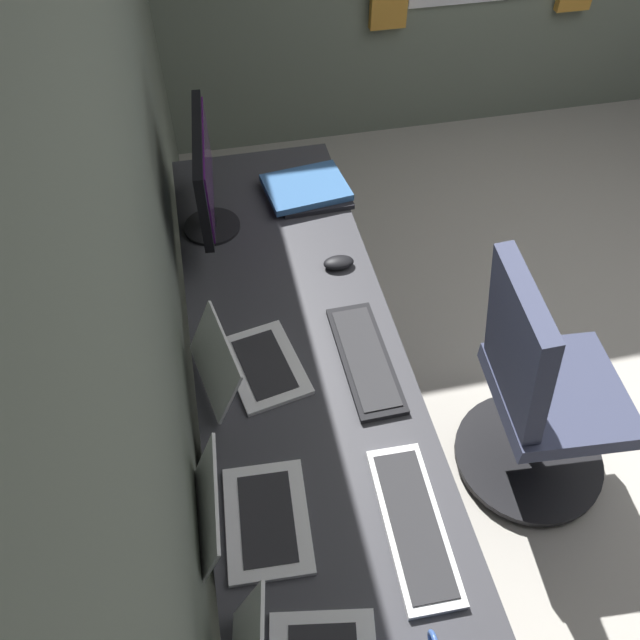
# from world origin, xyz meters

# --- Properties ---
(wall_back) EXTENTS (4.96, 0.10, 2.60)m
(wall_back) POSITION_xyz_m (0.00, 2.00, 1.30)
(wall_back) COLOR slate
(wall_back) RESTS_ON ground
(desk) EXTENTS (2.28, 0.63, 0.73)m
(desk) POSITION_xyz_m (-0.12, 1.62, 0.66)
(desk) COLOR #38383D
(desk) RESTS_ON ground
(drawer_pedestal) EXTENTS (0.40, 0.51, 0.69)m
(drawer_pedestal) POSITION_xyz_m (-0.42, 1.64, 0.35)
(drawer_pedestal) COLOR #38383D
(drawer_pedestal) RESTS_ON ground
(monitor_primary) EXTENTS (0.51, 0.20, 0.39)m
(monitor_primary) POSITION_xyz_m (0.58, 1.81, 0.96)
(monitor_primary) COLOR black
(monitor_primary) RESTS_ON desk
(laptop_left) EXTENTS (0.34, 0.34, 0.19)m
(laptop_left) POSITION_xyz_m (-0.09, 1.78, 0.78)
(laptop_left) COLOR white
(laptop_left) RESTS_ON desk
(laptop_center) EXTENTS (0.31, 0.29, 0.20)m
(laptop_center) POSITION_xyz_m (-0.54, 1.84, 0.78)
(laptop_center) COLOR white
(laptop_center) RESTS_ON desk
(keyboard_main) EXTENTS (0.42, 0.15, 0.02)m
(keyboard_main) POSITION_xyz_m (-0.12, 1.43, 0.74)
(keyboard_main) COLOR black
(keyboard_main) RESTS_ON desk
(keyboard_spare) EXTENTS (0.42, 0.15, 0.02)m
(keyboard_spare) POSITION_xyz_m (-0.63, 1.44, 0.74)
(keyboard_spare) COLOR silver
(keyboard_spare) RESTS_ON desk
(mouse_main) EXTENTS (0.06, 0.10, 0.03)m
(mouse_main) POSITION_xyz_m (0.29, 1.41, 0.75)
(mouse_main) COLOR black
(mouse_main) RESTS_ON desk
(book_stack_near) EXTENTS (0.27, 0.32, 0.05)m
(book_stack_near) POSITION_xyz_m (0.69, 1.44, 0.75)
(book_stack_near) COLOR black
(book_stack_near) RESTS_ON desk
(office_chair) EXTENTS (0.56, 0.57, 0.97)m
(office_chair) POSITION_xyz_m (-0.18, 0.84, 0.46)
(office_chair) COLOR #383D56
(office_chair) RESTS_ON ground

